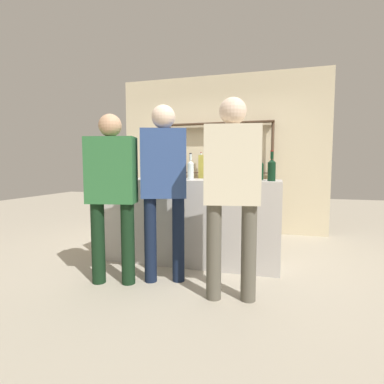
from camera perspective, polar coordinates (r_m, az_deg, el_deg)
The scene contains 17 objects.
ground_plane at distance 3.87m, azimuth -0.00°, elevation -13.02°, with size 16.00×16.00×0.00m, color #B2A893.
bar_counter at distance 3.74m, azimuth -0.00°, elevation -5.50°, with size 2.13×0.60×1.03m, color #B7B2AD.
back_wall at distance 5.53m, azimuth 5.44°, elevation 7.14°, with size 3.73×0.12×2.80m, color beige.
back_shelf at distance 5.35m, azimuth 5.13°, elevation 5.79°, with size 1.89×0.18×1.95m.
counter_bottle_0 at distance 3.85m, azimuth -6.84°, elevation 4.58°, with size 0.08×0.08×0.36m.
counter_bottle_1 at distance 3.69m, azimuth -0.27°, elevation 4.35°, with size 0.08×0.08×0.32m.
counter_bottle_2 at distance 3.43m, azimuth 14.93°, elevation 4.22°, with size 0.09×0.09×0.34m.
counter_bottle_3 at distance 3.51m, azimuth 11.43°, elevation 4.18°, with size 0.07×0.07×0.32m.
counter_bottle_4 at distance 3.68m, azimuth 12.85°, elevation 4.20°, with size 0.08×0.08×0.32m.
counter_bottle_5 at distance 3.74m, azimuth 5.63°, elevation 4.30°, with size 0.08×0.08×0.32m.
wine_glass at distance 4.01m, azimuth -8.12°, elevation 4.31°, with size 0.09×0.09×0.17m.
ice_bucket at distance 3.83m, azimuth -3.25°, elevation 4.12°, with size 0.23×0.23×0.22m.
cork_jar at distance 3.95m, azimuth -12.37°, elevation 3.60°, with size 0.12×0.12×0.16m.
customer_left at distance 3.09m, azimuth -15.07°, elevation 1.02°, with size 0.52×0.31×1.71m.
server_behind_counter at distance 4.47m, azimuth 4.19°, elevation 1.36°, with size 0.47×0.31×1.56m.
customer_right at distance 2.63m, azimuth 7.62°, elevation 1.57°, with size 0.51×0.28×1.78m.
customer_center at distance 3.04m, azimuth -5.37°, elevation 2.53°, with size 0.49×0.33×1.80m.
Camera 1 is at (1.01, -3.53, 1.21)m, focal length 28.00 mm.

